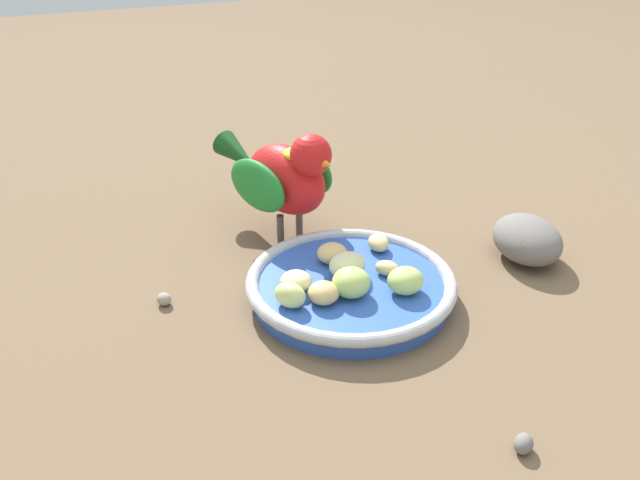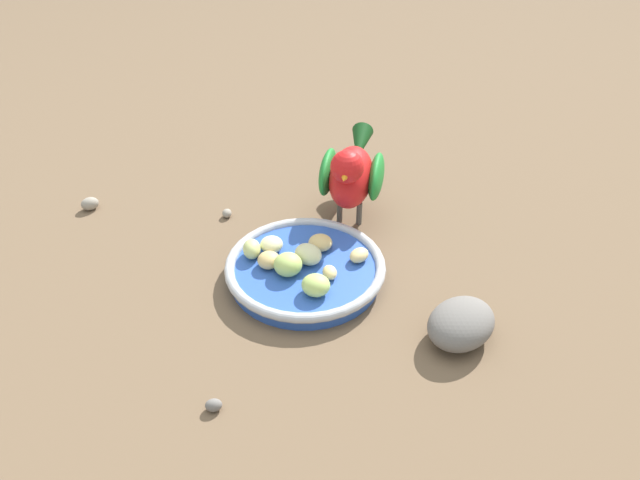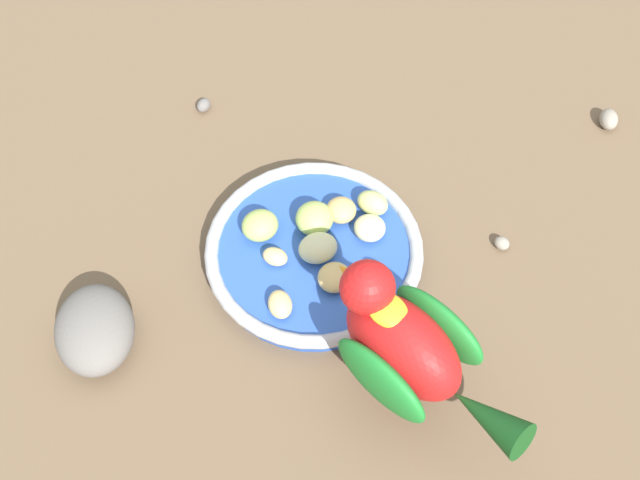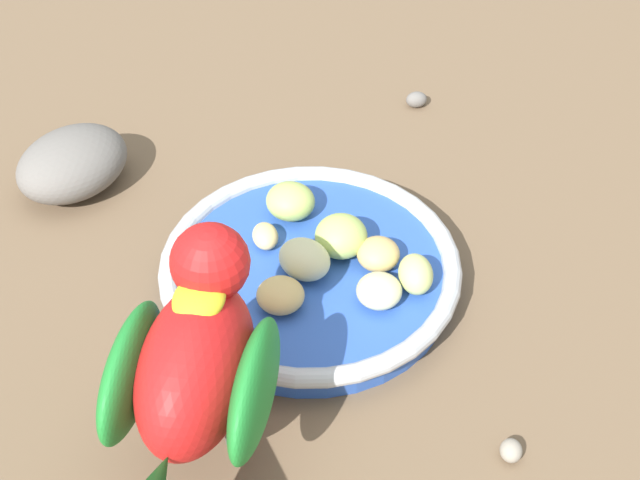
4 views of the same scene
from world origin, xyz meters
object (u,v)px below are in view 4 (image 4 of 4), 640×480
object	(u,v)px
pebble_2	(416,100)
parrot	(194,368)
apple_piece_6	(378,254)
apple_piece_8	(206,270)
apple_piece_2	(341,236)
pebble_1	(511,451)
apple_piece_4	(278,294)
rock_large	(72,163)
apple_piece_3	(416,274)
feeding_bowl	(312,272)
apple_piece_0	(304,258)
apple_piece_1	(290,201)
apple_piece_7	(265,236)
apple_piece_5	(377,294)

from	to	relation	value
pebble_2	parrot	bearing A→B (deg)	-86.01
apple_piece_6	apple_piece_8	size ratio (longest dim) A/B	1.03
apple_piece_2	pebble_1	bearing A→B (deg)	-30.10
apple_piece_4	parrot	xyz separation A→B (m)	(0.01, -0.11, 0.05)
apple_piece_6	apple_piece_8	distance (m)	0.12
apple_piece_2	rock_large	size ratio (longest dim) A/B	0.40
apple_piece_3	rock_large	xyz separation A→B (m)	(-0.30, -0.00, -0.01)
apple_piece_2	apple_piece_8	bearing A→B (deg)	-135.88
apple_piece_8	rock_large	world-z (taller)	rock_large
feeding_bowl	parrot	xyz separation A→B (m)	(0.01, -0.16, 0.07)
apple_piece_0	apple_piece_8	distance (m)	0.07
pebble_1	apple_piece_6	bearing A→B (deg)	144.86
parrot	pebble_1	size ratio (longest dim) A/B	12.60
feeding_bowl	apple_piece_2	size ratio (longest dim) A/B	5.72
apple_piece_1	rock_large	distance (m)	0.19
apple_piece_3	pebble_2	distance (m)	0.25
parrot	rock_large	bearing A→B (deg)	36.65
apple_piece_1	parrot	world-z (taller)	parrot
apple_piece_3	apple_piece_6	xyz separation A→B (m)	(-0.03, 0.01, -0.00)
feeding_bowl	parrot	bearing A→B (deg)	-87.69
pebble_2	apple_piece_7	bearing A→B (deg)	-94.80
pebble_2	apple_piece_0	bearing A→B (deg)	-85.75
apple_piece_6	rock_large	world-z (taller)	rock_large
apple_piece_6	pebble_2	distance (m)	0.23
feeding_bowl	apple_piece_5	distance (m)	0.06
apple_piece_0	apple_piece_8	world-z (taller)	apple_piece_0
apple_piece_3	parrot	size ratio (longest dim) A/B	0.16
apple_piece_0	rock_large	size ratio (longest dim) A/B	0.41
parrot	pebble_2	bearing A→B (deg)	-13.21
apple_piece_7	parrot	distance (m)	0.18
apple_piece_2	apple_piece_7	size ratio (longest dim) A/B	1.50
apple_piece_2	pebble_1	xyz separation A→B (m)	(0.17, -0.10, -0.03)
apple_piece_4	apple_piece_5	world-z (taller)	same
apple_piece_2	pebble_2	bearing A→B (deg)	98.45
feeding_bowl	apple_piece_3	distance (m)	0.08
apple_piece_2	apple_piece_0	bearing A→B (deg)	-114.09
apple_piece_7	feeding_bowl	bearing A→B (deg)	-7.01
pebble_1	pebble_2	size ratio (longest dim) A/B	0.86
apple_piece_6	parrot	bearing A→B (deg)	-100.93
apple_piece_6	apple_piece_3	bearing A→B (deg)	-13.66
apple_piece_4	apple_piece_2	bearing A→B (deg)	77.64
apple_piece_0	apple_piece_5	xyz separation A→B (m)	(0.06, -0.01, -0.00)
apple_piece_1	apple_piece_4	size ratio (longest dim) A/B	1.12
apple_piece_0	pebble_1	size ratio (longest dim) A/B	2.39
apple_piece_6	apple_piece_7	bearing A→B (deg)	-167.55
apple_piece_7	rock_large	bearing A→B (deg)	177.89
apple_piece_3	apple_piece_7	bearing A→B (deg)	-174.81
pebble_1	apple_piece_7	bearing A→B (deg)	160.48
rock_large	apple_piece_7	bearing A→B (deg)	-2.11
apple_piece_8	parrot	size ratio (longest dim) A/B	0.15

